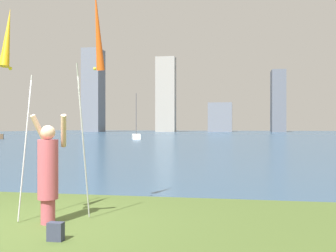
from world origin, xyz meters
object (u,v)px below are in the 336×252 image
(kite_flag_left, at_px, (8,44))
(sailboat_0, at_px, (136,136))
(person, at_px, (48,170))
(bag, at_px, (56,232))
(kite_flag_right, at_px, (97,33))

(kite_flag_left, distance_m, sailboat_0, 40.64)
(person, distance_m, bag, 1.31)
(kite_flag_right, xyz_separation_m, bag, (0.02, -1.79, -3.30))
(person, xyz_separation_m, kite_flag_left, (-0.54, -0.31, 2.09))
(bag, distance_m, sailboat_0, 41.36)
(bag, bearing_deg, sailboat_0, 102.86)
(person, distance_m, sailboat_0, 40.37)
(bag, bearing_deg, person, 122.65)
(bag, bearing_deg, kite_flag_right, 90.73)
(kite_flag_right, distance_m, bag, 3.75)
(person, bearing_deg, bag, -50.62)
(bag, bearing_deg, kite_flag_left, 152.50)
(kite_flag_right, bearing_deg, kite_flag_left, -132.03)
(kite_flag_left, bearing_deg, sailboat_0, 101.51)
(kite_flag_left, height_order, sailboat_0, sailboat_0)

